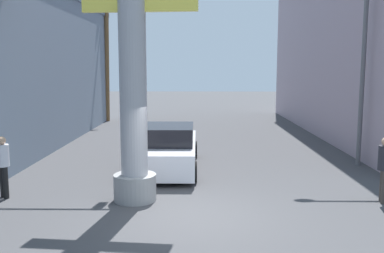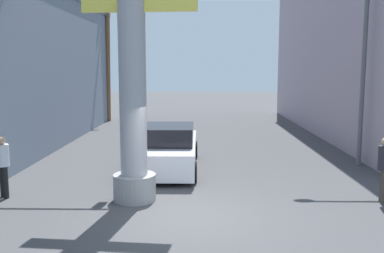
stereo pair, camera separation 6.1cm
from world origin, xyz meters
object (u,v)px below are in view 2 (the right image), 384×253
(neon_sign_pole, at_px, (132,10))
(car_lead, at_px, (168,149))
(street_lamp, at_px, (354,36))
(palm_tree_far_left, at_px, (107,43))
(pedestrian_curb_left, at_px, (3,162))
(traffic_light_mast, at_px, (51,37))
(pedestrian_by_sign, at_px, (384,165))

(neon_sign_pole, bearing_deg, car_lead, 80.38)
(street_lamp, bearing_deg, palm_tree_far_left, 131.47)
(neon_sign_pole, relative_size, car_lead, 1.98)
(street_lamp, bearing_deg, pedestrian_curb_left, -159.08)
(street_lamp, relative_size, pedestrian_curb_left, 4.54)
(traffic_light_mast, xyz_separation_m, palm_tree_far_left, (-1.24, 14.26, 0.66))
(street_lamp, bearing_deg, car_lead, -174.11)
(car_lead, height_order, pedestrian_curb_left, pedestrian_curb_left)
(traffic_light_mast, height_order, pedestrian_by_sign, traffic_light_mast)
(car_lead, bearing_deg, palm_tree_far_left, 109.84)
(neon_sign_pole, xyz_separation_m, car_lead, (0.61, 3.58, -4.22))
(car_lead, bearing_deg, traffic_light_mast, -168.25)
(neon_sign_pole, height_order, pedestrian_curb_left, neon_sign_pole)
(car_lead, distance_m, pedestrian_by_sign, 6.94)
(car_lead, relative_size, pedestrian_by_sign, 3.01)
(neon_sign_pole, height_order, traffic_light_mast, neon_sign_pole)
(traffic_light_mast, xyz_separation_m, pedestrian_by_sign, (9.50, -2.93, -3.44))
(traffic_light_mast, bearing_deg, palm_tree_far_left, 94.97)
(street_lamp, height_order, traffic_light_mast, street_lamp)
(street_lamp, height_order, palm_tree_far_left, palm_tree_far_left)
(neon_sign_pole, xyz_separation_m, pedestrian_by_sign, (6.48, -0.11, -3.91))
(pedestrian_curb_left, bearing_deg, pedestrian_by_sign, -1.66)
(palm_tree_far_left, xyz_separation_m, pedestrian_curb_left, (0.70, -16.90, -4.12))
(street_lamp, relative_size, car_lead, 1.47)
(car_lead, relative_size, palm_tree_far_left, 0.63)
(palm_tree_far_left, relative_size, pedestrian_curb_left, 4.93)
(car_lead, bearing_deg, neon_sign_pole, -99.62)
(car_lead, bearing_deg, pedestrian_by_sign, -32.16)
(car_lead, distance_m, palm_tree_far_left, 15.01)
(street_lamp, xyz_separation_m, car_lead, (-6.47, -0.67, -3.88))
(street_lamp, xyz_separation_m, palm_tree_far_left, (-11.34, 12.83, 0.51))
(neon_sign_pole, xyz_separation_m, street_lamp, (7.07, 4.24, -0.33))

